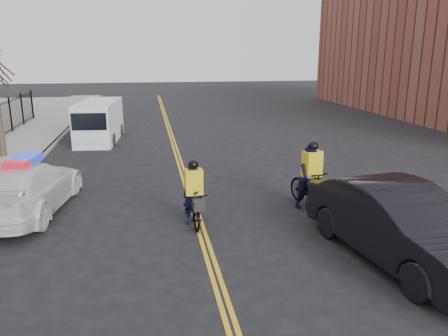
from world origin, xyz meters
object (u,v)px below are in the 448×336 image
cargo_van (99,122)px  cyclist_near (194,202)px  police_cruiser (27,188)px  dark_sedan (400,224)px  cyclist_far (311,182)px

cargo_van → cyclist_near: 12.87m
police_cruiser → cyclist_near: (4.72, -1.73, -0.13)m
dark_sedan → cargo_van: size_ratio=1.04×
cyclist_far → cyclist_near: bearing=175.5°
police_cruiser → cyclist_near: 5.03m
cargo_van → cyclist_far: (7.31, -11.61, -0.21)m
dark_sedan → police_cruiser: bearing=143.5°
dark_sedan → cyclist_near: 5.23m
police_cruiser → cyclist_near: bearing=167.2°
cyclist_near → cargo_van: bearing=101.8°
cyclist_far → dark_sedan: bearing=-95.3°
cyclist_near → police_cruiser: bearing=155.0°
police_cruiser → cyclist_far: (8.34, -1.02, 0.05)m
dark_sedan → cyclist_near: size_ratio=2.80×
dark_sedan → cargo_van: bearing=108.7°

